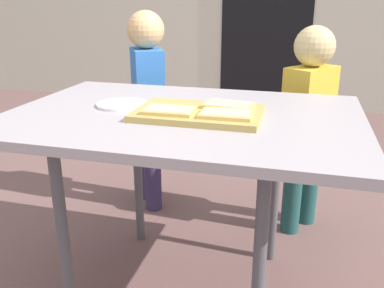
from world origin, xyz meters
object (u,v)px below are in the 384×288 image
at_px(cutting_board, 199,113).
at_px(pizza_slice_near_right, 226,114).
at_px(dining_table, 183,129).
at_px(pizza_slice_far_right, 228,105).
at_px(pizza_slice_near_left, 169,110).
at_px(plate_white_left, 122,104).
at_px(child_right, 308,117).
at_px(child_left, 148,96).

bearing_deg(cutting_board, pizza_slice_near_right, -27.27).
relative_size(dining_table, pizza_slice_far_right, 6.78).
xyz_separation_m(dining_table, pizza_slice_far_right, (0.15, 0.03, 0.09)).
xyz_separation_m(cutting_board, pizza_slice_far_right, (0.09, 0.06, 0.02)).
distance_m(pizza_slice_near_left, plate_white_left, 0.25).
bearing_deg(child_right, cutting_board, -118.48).
xyz_separation_m(dining_table, plate_white_left, (-0.24, 0.03, 0.06)).
height_order(cutting_board, plate_white_left, cutting_board).
bearing_deg(pizza_slice_far_right, pizza_slice_near_right, -82.65).
relative_size(cutting_board, pizza_slice_far_right, 2.34).
distance_m(pizza_slice_far_right, child_left, 0.85).
distance_m(child_left, child_right, 0.81).
bearing_deg(dining_table, child_right, 56.35).
xyz_separation_m(dining_table, child_right, (0.42, 0.63, -0.10)).
bearing_deg(pizza_slice_near_right, pizza_slice_far_right, 97.35).
distance_m(cutting_board, child_right, 0.77).
relative_size(pizza_slice_near_left, child_right, 0.17).
distance_m(pizza_slice_near_right, plate_white_left, 0.42).
bearing_deg(pizza_slice_near_left, dining_table, 74.52).
relative_size(dining_table, child_left, 1.14).
bearing_deg(dining_table, pizza_slice_far_right, 11.50).
height_order(pizza_slice_near_left, child_right, child_right).
relative_size(pizza_slice_near_right, plate_white_left, 0.90).
height_order(pizza_slice_near_left, child_left, child_left).
bearing_deg(pizza_slice_far_right, pizza_slice_near_left, -146.40).
relative_size(pizza_slice_near_right, pizza_slice_near_left, 1.00).
relative_size(pizza_slice_far_right, child_left, 0.17).
bearing_deg(child_left, plate_white_left, -76.91).
distance_m(dining_table, pizza_slice_far_right, 0.17).
bearing_deg(cutting_board, child_right, 61.52).
bearing_deg(pizza_slice_near_right, pizza_slice_near_left, -179.22).
distance_m(pizza_slice_near_left, child_left, 0.85).
relative_size(dining_table, pizza_slice_near_right, 7.23).
distance_m(pizza_slice_near_right, pizza_slice_near_left, 0.18).
xyz_separation_m(pizza_slice_near_left, child_left, (-0.36, 0.75, -0.15)).
relative_size(pizza_slice_far_right, child_right, 0.18).
relative_size(cutting_board, pizza_slice_near_left, 2.50).
xyz_separation_m(pizza_slice_far_right, plate_white_left, (-0.39, 0.00, -0.02)).
height_order(pizza_slice_near_right, pizza_slice_near_left, same).
bearing_deg(pizza_slice_near_right, plate_white_left, 163.94).
xyz_separation_m(pizza_slice_near_right, child_left, (-0.55, 0.75, -0.15)).
xyz_separation_m(pizza_slice_near_right, pizza_slice_near_left, (-0.18, -0.00, 0.00)).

